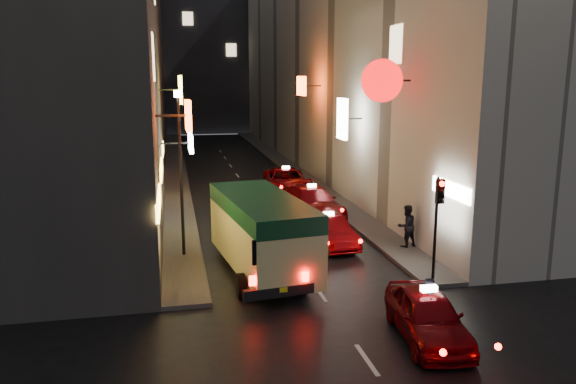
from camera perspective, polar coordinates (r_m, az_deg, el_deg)
building_left at (r=42.25m, az=-17.08°, el=14.04°), size 7.48×52.11×18.00m
building_right at (r=43.93m, az=4.88°, el=14.38°), size 8.04×52.00×18.00m
building_far at (r=74.31m, az=-8.62°, el=14.70°), size 30.00×10.00×22.00m
sidewalk_left at (r=42.60m, az=-11.34°, el=2.24°), size 1.50×52.00×0.15m
sidewalk_right at (r=43.49m, az=-0.06°, el=2.66°), size 1.50×52.00×0.15m
minibus at (r=19.60m, az=-2.71°, el=-3.46°), size 3.11×6.73×2.78m
taxi_near at (r=15.60m, az=14.00°, el=-11.69°), size 2.53×5.05×1.71m
taxi_second at (r=23.20m, az=4.14°, el=-3.70°), size 2.36×4.80×1.64m
taxi_third at (r=27.79m, az=2.43°, el=-0.79°), size 2.89×5.78×1.94m
taxi_far at (r=33.47m, az=-0.22°, el=1.32°), size 2.78×5.65×1.90m
pedestrian_crossing at (r=15.77m, az=14.21°, el=-10.88°), size 0.57×0.70×1.83m
pedestrian_sidewalk at (r=22.94m, az=11.95°, el=-3.11°), size 0.82×0.62×1.94m
traffic_light at (r=19.06m, az=15.04°, el=-1.42°), size 0.26×0.43×3.50m
lamp_post at (r=21.29m, az=-10.87°, el=2.96°), size 0.28×0.28×6.22m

